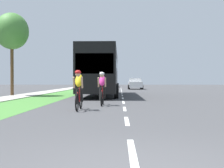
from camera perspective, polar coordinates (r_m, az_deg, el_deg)
The scene contains 11 objects.
ground_plane at distance 23.42m, azimuth 2.07°, elevation -2.19°, with size 120.00×120.00×0.00m, color #424244.
grass_verge at distance 23.94m, azimuth -10.41°, elevation -2.13°, with size 2.86×70.00×0.01m, color #478438.
sidewalk_concrete at distance 24.55m, azimuth -15.87°, elevation -2.08°, with size 1.92×70.00×0.10m, color #B2ADA3.
lane_markings_center at distance 27.42m, azimuth 2.00°, elevation -1.77°, with size 0.12×54.30×0.01m.
cyclist_lead at distance 11.24m, azimuth -6.74°, elevation -1.16°, with size 0.42×1.72×1.58m.
cyclist_trailing at distance 13.30m, azimuth -2.00°, elevation -0.87°, with size 0.42×1.72×1.58m.
bus_black at distance 22.19m, azimuth -2.25°, elevation 2.76°, with size 2.78×11.60×3.48m.
sedan_white at distance 39.06m, azimuth 4.73°, elevation 0.08°, with size 1.98×4.30×1.52m.
suv_maroon at distance 50.76m, azimuth -0.12°, elevation 0.42°, with size 2.15×4.70×1.79m.
pickup_blue at distance 60.45m, azimuth 0.02°, elevation 0.35°, with size 2.22×5.10×1.64m.
street_tree_near at distance 23.14m, azimuth -19.63°, elevation 9.96°, with size 2.53×2.53×6.35m.
Camera 1 is at (-0.21, -3.39, 1.17)m, focal length 45.10 mm.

